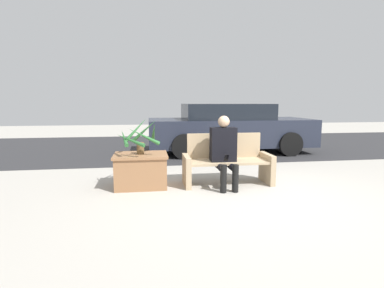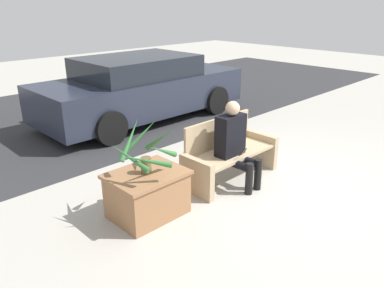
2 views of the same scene
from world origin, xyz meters
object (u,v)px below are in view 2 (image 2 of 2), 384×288
at_px(bench, 228,153).
at_px(planter_box, 147,193).
at_px(person_seated, 235,141).
at_px(parked_car, 141,88).
at_px(potted_plant, 145,150).

relative_size(bench, planter_box, 1.72).
bearing_deg(bench, person_seated, -117.88).
distance_m(person_seated, parked_car, 3.59).
distance_m(planter_box, potted_plant, 0.56).
distance_m(bench, person_seated, 0.33).
bearing_deg(person_seated, potted_plant, 173.03).
height_order(bench, planter_box, bench).
bearing_deg(person_seated, planter_box, 172.31).
bearing_deg(bench, planter_box, 179.82).
height_order(bench, potted_plant, potted_plant).
height_order(bench, person_seated, person_seated).
bearing_deg(parked_car, potted_plant, -126.64).
xyz_separation_m(person_seated, parked_car, (1.02, 3.44, 0.04)).
distance_m(planter_box, parked_car, 4.07).
xyz_separation_m(bench, planter_box, (-1.49, 0.00, -0.09)).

